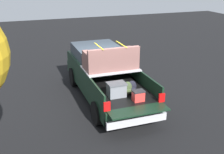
{
  "coord_description": "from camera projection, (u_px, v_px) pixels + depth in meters",
  "views": [
    {
      "loc": [
        -9.46,
        3.18,
        4.65
      ],
      "look_at": [
        -0.6,
        0.0,
        1.1
      ],
      "focal_mm": 45.33,
      "sensor_mm": 36.0,
      "label": 1
    }
  ],
  "objects": [
    {
      "name": "pickup_truck",
      "position": [
        104.0,
        73.0,
        10.94
      ],
      "size": [
        6.05,
        2.06,
        2.23
      ],
      "color": "black",
      "rests_on": "ground_plane"
    },
    {
      "name": "ground_plane",
      "position": [
        107.0,
        98.0,
        10.97
      ],
      "size": [
        40.0,
        40.0,
        0.0
      ],
      "primitive_type": "plane",
      "color": "black"
    }
  ]
}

